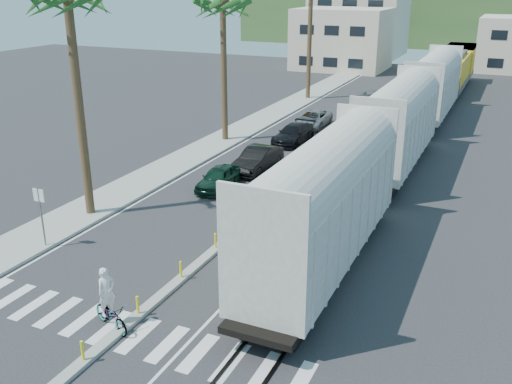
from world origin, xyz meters
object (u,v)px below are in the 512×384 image
car_lead (218,178)px  cyclist (110,310)px  street_sign (40,208)px  car_second (258,159)px

car_lead → cyclist: size_ratio=1.63×
street_sign → car_lead: street_sign is taller
street_sign → car_lead: (3.55, 10.32, -1.31)m
car_second → car_lead: bearing=-97.6°
street_sign → cyclist: bearing=-30.2°
car_second → cyclist: 18.52m
street_sign → car_lead: 10.99m
car_second → cyclist: cyclist is taller
car_lead → car_second: size_ratio=0.84×
car_lead → car_second: 4.10m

